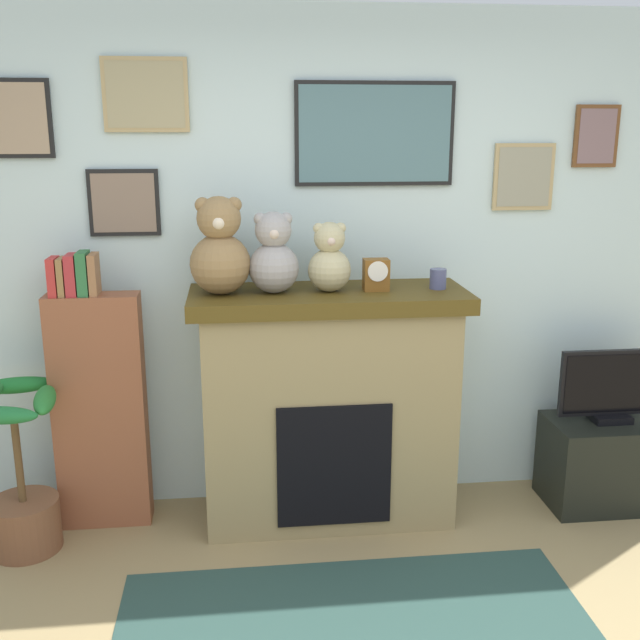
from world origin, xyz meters
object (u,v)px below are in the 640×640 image
object	(u,v)px
tv_stand	(605,462)
television	(613,387)
bookshelf	(99,405)
teddy_bear_cream	(220,251)
candle_jar	(438,279)
teddy_bear_tan	(329,260)
potted_plant	(21,489)
mantel_clock	(376,275)
teddy_bear_grey	(274,257)
fireplace	(328,405)

from	to	relation	value
tv_stand	television	world-z (taller)	television
bookshelf	teddy_bear_cream	distance (m)	1.01
television	candle_jar	size ratio (longest dim) A/B	5.86
tv_stand	candle_jar	world-z (taller)	candle_jar
candle_jar	teddy_bear_tan	bearing A→B (deg)	-179.95
potted_plant	teddy_bear_cream	size ratio (longest dim) A/B	1.75
mantel_clock	teddy_bear_grey	world-z (taller)	teddy_bear_grey
bookshelf	candle_jar	distance (m)	1.82
fireplace	television	world-z (taller)	fireplace
bookshelf	mantel_clock	distance (m)	1.54
mantel_clock	potted_plant	bearing A→B (deg)	-175.13
tv_stand	teddy_bear_cream	size ratio (longest dim) A/B	1.35
bookshelf	teddy_bear_cream	world-z (taller)	teddy_bear_cream
fireplace	tv_stand	size ratio (longest dim) A/B	2.17
potted_plant	teddy_bear_grey	world-z (taller)	teddy_bear_grey
potted_plant	bookshelf	bearing A→B (deg)	31.94
fireplace	television	distance (m)	1.52
candle_jar	mantel_clock	bearing A→B (deg)	-179.71
tv_stand	mantel_clock	xyz separation A→B (m)	(-1.28, 0.03, 1.06)
teddy_bear_cream	teddy_bear_grey	size ratio (longest dim) A/B	1.19
bookshelf	television	distance (m)	2.68
bookshelf	teddy_bear_cream	bearing A→B (deg)	-6.28
bookshelf	teddy_bear_tan	bearing A→B (deg)	-3.42
tv_stand	teddy_bear_tan	bearing A→B (deg)	178.85
fireplace	tv_stand	xyz separation A→B (m)	(1.52, -0.05, -0.38)
candle_jar	teddy_bear_grey	bearing A→B (deg)	-179.96
tv_stand	teddy_bear_tan	size ratio (longest dim) A/B	1.86
bookshelf	potted_plant	size ratio (longest dim) A/B	1.73
tv_stand	teddy_bear_cream	bearing A→B (deg)	179.15
candle_jar	mantel_clock	size ratio (longest dim) A/B	0.64
television	teddy_bear_cream	bearing A→B (deg)	179.11
tv_stand	candle_jar	size ratio (longest dim) A/B	6.32
fireplace	teddy_bear_cream	xyz separation A→B (m)	(-0.53, -0.02, 0.82)
bookshelf	tv_stand	xyz separation A→B (m)	(2.68, -0.10, -0.41)
bookshelf	television	world-z (taller)	bookshelf
television	teddy_bear_cream	distance (m)	2.18
television	teddy_bear_grey	distance (m)	1.93
fireplace	bookshelf	world-z (taller)	bookshelf
television	mantel_clock	distance (m)	1.43
bookshelf	television	size ratio (longest dim) A/B	2.43
mantel_clock	teddy_bear_grey	distance (m)	0.51
potted_plant	mantel_clock	bearing A→B (deg)	4.87
mantel_clock	teddy_bear_tan	distance (m)	0.24
teddy_bear_grey	television	bearing A→B (deg)	-1.02
mantel_clock	teddy_bear_tan	world-z (taller)	teddy_bear_tan
mantel_clock	teddy_bear_cream	bearing A→B (deg)	179.93
bookshelf	candle_jar	bearing A→B (deg)	-2.31
fireplace	tv_stand	distance (m)	1.57
fireplace	candle_jar	bearing A→B (deg)	-1.84
fireplace	bookshelf	bearing A→B (deg)	177.46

